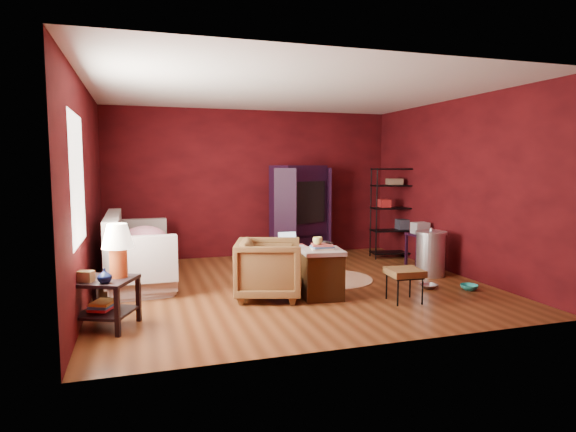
{
  "coord_description": "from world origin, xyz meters",
  "views": [
    {
      "loc": [
        -2.11,
        -6.58,
        1.75
      ],
      "look_at": [
        0.0,
        0.2,
        1.0
      ],
      "focal_mm": 30.0,
      "sensor_mm": 36.0,
      "label": 1
    }
  ],
  "objects_px": {
    "sofa": "(137,255)",
    "wire_shelving": "(394,209)",
    "hamper": "(322,273)",
    "laptop_desk": "(289,249)",
    "side_table": "(112,266)",
    "armchair": "(269,266)",
    "tv_armoire": "(300,209)"
  },
  "relations": [
    {
      "from": "sofa",
      "to": "wire_shelving",
      "type": "height_order",
      "value": "wire_shelving"
    },
    {
      "from": "hamper",
      "to": "laptop_desk",
      "type": "bearing_deg",
      "value": 90.58
    },
    {
      "from": "laptop_desk",
      "to": "hamper",
      "type": "bearing_deg",
      "value": -87.33
    },
    {
      "from": "side_table",
      "to": "wire_shelving",
      "type": "height_order",
      "value": "wire_shelving"
    },
    {
      "from": "armchair",
      "to": "tv_armoire",
      "type": "bearing_deg",
      "value": -9.27
    },
    {
      "from": "armchair",
      "to": "tv_armoire",
      "type": "relative_size",
      "value": 0.49
    },
    {
      "from": "armchair",
      "to": "laptop_desk",
      "type": "height_order",
      "value": "armchair"
    },
    {
      "from": "sofa",
      "to": "armchair",
      "type": "relative_size",
      "value": 2.48
    },
    {
      "from": "side_table",
      "to": "wire_shelving",
      "type": "distance_m",
      "value": 5.59
    },
    {
      "from": "hamper",
      "to": "sofa",
      "type": "bearing_deg",
      "value": 145.22
    },
    {
      "from": "sofa",
      "to": "side_table",
      "type": "xyz_separation_m",
      "value": [
        -0.25,
        -2.0,
        0.26
      ]
    },
    {
      "from": "hamper",
      "to": "side_table",
      "type": "bearing_deg",
      "value": -171.48
    },
    {
      "from": "side_table",
      "to": "hamper",
      "type": "xyz_separation_m",
      "value": [
        2.58,
        0.39,
        -0.34
      ]
    },
    {
      "from": "hamper",
      "to": "wire_shelving",
      "type": "xyz_separation_m",
      "value": [
        2.34,
        2.25,
        0.59
      ]
    },
    {
      "from": "hamper",
      "to": "laptop_desk",
      "type": "relative_size",
      "value": 1.1
    },
    {
      "from": "armchair",
      "to": "wire_shelving",
      "type": "relative_size",
      "value": 0.51
    },
    {
      "from": "armchair",
      "to": "hamper",
      "type": "distance_m",
      "value": 0.7
    },
    {
      "from": "sofa",
      "to": "hamper",
      "type": "xyz_separation_m",
      "value": [
        2.33,
        -1.62,
        -0.08
      ]
    },
    {
      "from": "laptop_desk",
      "to": "tv_armoire",
      "type": "height_order",
      "value": "tv_armoire"
    },
    {
      "from": "sofa",
      "to": "tv_armoire",
      "type": "bearing_deg",
      "value": -71.39
    },
    {
      "from": "sofa",
      "to": "armchair",
      "type": "distance_m",
      "value": 2.18
    },
    {
      "from": "laptop_desk",
      "to": "armchair",
      "type": "bearing_deg",
      "value": -116.66
    },
    {
      "from": "laptop_desk",
      "to": "wire_shelving",
      "type": "height_order",
      "value": "wire_shelving"
    },
    {
      "from": "laptop_desk",
      "to": "wire_shelving",
      "type": "distance_m",
      "value": 2.56
    },
    {
      "from": "wire_shelving",
      "to": "sofa",
      "type": "bearing_deg",
      "value": -163.63
    },
    {
      "from": "laptop_desk",
      "to": "sofa",
      "type": "bearing_deg",
      "value": 176.63
    },
    {
      "from": "sofa",
      "to": "hamper",
      "type": "relative_size",
      "value": 2.86
    },
    {
      "from": "armchair",
      "to": "laptop_desk",
      "type": "relative_size",
      "value": 1.27
    },
    {
      "from": "sofa",
      "to": "tv_armoire",
      "type": "height_order",
      "value": "tv_armoire"
    },
    {
      "from": "armchair",
      "to": "hamper",
      "type": "height_order",
      "value": "armchair"
    },
    {
      "from": "laptop_desk",
      "to": "side_table",
      "type": "bearing_deg",
      "value": -143.09
    },
    {
      "from": "hamper",
      "to": "laptop_desk",
      "type": "distance_m",
      "value": 1.4
    }
  ]
}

